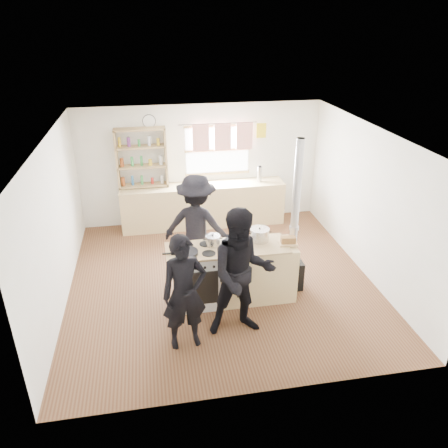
{
  "coord_description": "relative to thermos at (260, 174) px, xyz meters",
  "views": [
    {
      "loc": [
        -1.05,
        -6.2,
        4.07
      ],
      "look_at": [
        0.03,
        -0.1,
        1.1
      ],
      "focal_mm": 35.0,
      "sensor_mm": 36.0,
      "label": 1
    }
  ],
  "objects": [
    {
      "name": "skillet_greens",
      "position": [
        -1.82,
        -2.88,
        -0.1
      ],
      "size": [
        0.36,
        0.36,
        0.05
      ],
      "color": "black",
      "rests_on": "cooking_island"
    },
    {
      "name": "stockpot_counter",
      "position": [
        -0.67,
        -2.64,
        -0.03
      ],
      "size": [
        0.3,
        0.3,
        0.22
      ],
      "color": "#BCBCBF",
      "rests_on": "cooking_island"
    },
    {
      "name": "person_far",
      "position": [
        -1.55,
        -1.88,
        -0.17
      ],
      "size": [
        1.31,
        1.04,
        1.78
      ],
      "primitive_type": "imported",
      "rotation": [
        0.0,
        0.0,
        2.76
      ],
      "color": "black",
      "rests_on": "ground"
    },
    {
      "name": "thermos",
      "position": [
        0.0,
        0.0,
        0.0
      ],
      "size": [
        0.1,
        0.1,
        0.32
      ],
      "primitive_type": "cylinder",
      "color": "silver",
      "rests_on": "back_counter"
    },
    {
      "name": "shelving_unit",
      "position": [
        -2.4,
        0.12,
        0.45
      ],
      "size": [
        1.0,
        0.28,
        1.2
      ],
      "color": "tan",
      "rests_on": "back_counter"
    },
    {
      "name": "flue_heater",
      "position": [
        -0.11,
        -2.61,
        -0.41
      ],
      "size": [
        0.35,
        0.35,
        2.5
      ],
      "color": "black",
      "rests_on": "ground"
    },
    {
      "name": "person_near_left",
      "position": [
        -1.93,
        -3.69,
        -0.24
      ],
      "size": [
        0.64,
        0.47,
        1.64
      ],
      "primitive_type": "imported",
      "rotation": [
        0.0,
        0.0,
        0.13
      ],
      "color": "black",
      "rests_on": "ground"
    },
    {
      "name": "person_near_right",
      "position": [
        -1.14,
        -3.55,
        -0.13
      ],
      "size": [
        0.92,
        0.72,
        1.87
      ],
      "primitive_type": "imported",
      "rotation": [
        0.0,
        0.0,
        -0.01
      ],
      "color": "black",
      "rests_on": "ground"
    },
    {
      "name": "bread_board",
      "position": [
        -0.27,
        -2.83,
        -0.08
      ],
      "size": [
        0.3,
        0.23,
        0.12
      ],
      "color": "tan",
      "rests_on": "cooking_island"
    },
    {
      "name": "stockpot_stove",
      "position": [
        -1.4,
        -2.67,
        -0.05
      ],
      "size": [
        0.23,
        0.23,
        0.18
      ],
      "color": "#BBBBBE",
      "rests_on": "cooking_island"
    },
    {
      "name": "roast_tray",
      "position": [
        -1.07,
        -2.75,
        -0.09
      ],
      "size": [
        0.35,
        0.29,
        0.08
      ],
      "color": "silver",
      "rests_on": "cooking_island"
    },
    {
      "name": "ground",
      "position": [
        -1.2,
        -2.22,
        -1.07
      ],
      "size": [
        5.0,
        5.0,
        0.01
      ],
      "primitive_type": "cube",
      "color": "brown",
      "rests_on": "ground"
    },
    {
      "name": "back_counter",
      "position": [
        -1.2,
        0.0,
        -0.61
      ],
      "size": [
        3.4,
        0.55,
        0.9
      ],
      "primitive_type": "cube",
      "color": "tan",
      "rests_on": "ground"
    },
    {
      "name": "cooking_island",
      "position": [
        -1.05,
        -2.77,
        -0.6
      ],
      "size": [
        1.97,
        0.64,
        0.93
      ],
      "color": "white",
      "rests_on": "ground"
    }
  ]
}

